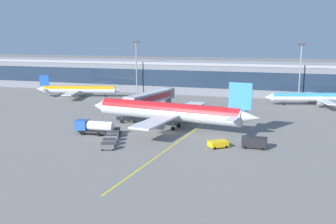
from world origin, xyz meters
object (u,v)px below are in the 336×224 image
object	(u,v)px
crew_van	(255,142)
commuter_jet_near	(79,90)
main_airliner	(169,111)
baggage_cart_2	(111,138)
baggage_cart_0	(108,146)
pushback_tug	(218,144)
baggage_cart_1	(110,142)
baggage_cart_3	(113,134)
baggage_cart_4	(115,131)
commuter_jet_far	(315,97)
fuel_tanker	(95,127)

from	to	relation	value
crew_van	commuter_jet_near	bearing A→B (deg)	144.38
main_airliner	baggage_cart_2	distance (m)	17.60
baggage_cart_0	pushback_tug	bearing A→B (deg)	21.21
baggage_cart_1	pushback_tug	bearing A→B (deg)	13.00
crew_van	commuter_jet_near	world-z (taller)	commuter_jet_near
crew_van	baggage_cart_0	size ratio (longest dim) A/B	1.66
main_airliner	baggage_cart_3	distance (m)	15.70
main_airliner	baggage_cart_4	distance (m)	14.26
baggage_cart_0	baggage_cart_4	distance (m)	12.80
crew_van	baggage_cart_1	world-z (taller)	crew_van
baggage_cart_1	commuter_jet_far	size ratio (longest dim) A/B	0.09
pushback_tug	baggage_cart_4	xyz separation A→B (m)	(-24.99, 4.03, -0.07)
fuel_tanker	baggage_cart_1	world-z (taller)	fuel_tanker
crew_van	commuter_jet_near	size ratio (longest dim) A/B	0.16
baggage_cart_0	baggage_cart_2	bearing A→B (deg)	109.32
baggage_cart_0	commuter_jet_far	distance (m)	79.33
pushback_tug	commuter_jet_far	bearing A→B (deg)	69.38
baggage_cart_4	baggage_cart_2	bearing A→B (deg)	-70.68
fuel_tanker	pushback_tug	distance (m)	29.14
crew_van	baggage_cart_3	xyz separation A→B (m)	(-31.19, -0.78, -0.53)
main_airliner	baggage_cart_0	size ratio (longest dim) A/B	14.80
baggage_cart_3	commuter_jet_far	size ratio (longest dim) A/B	0.09
baggage_cart_0	baggage_cart_3	xyz separation A→B (m)	(-3.18, 9.06, 0.00)
baggage_cart_0	fuel_tanker	bearing A→B (deg)	129.08
pushback_tug	baggage_cart_0	distance (m)	22.26
main_airliner	pushback_tug	distance (m)	19.88
fuel_tanker	commuter_jet_near	distance (m)	59.65
baggage_cart_3	baggage_cart_4	bearing A→B (deg)	109.32
fuel_tanker	commuter_jet_far	distance (m)	76.23
baggage_cart_2	fuel_tanker	bearing A→B (deg)	145.97
commuter_jet_far	main_airliner	bearing A→B (deg)	-128.80
baggage_cart_1	baggage_cart_3	size ratio (longest dim) A/B	1.00
fuel_tanker	baggage_cart_1	xyz separation A→B (m)	(7.23, -7.19, -0.96)
main_airliner	commuter_jet_far	bearing A→B (deg)	51.20
baggage_cart_2	commuter_jet_near	xyz separation A→B (m)	(-39.46, 53.65, 1.95)
main_airliner	baggage_cart_3	xyz separation A→B (m)	(-9.38, -12.10, -3.48)
baggage_cart_0	commuter_jet_near	world-z (taller)	commuter_jet_near
crew_van	baggage_cart_3	size ratio (longest dim) A/B	1.66
main_airliner	baggage_cart_0	world-z (taller)	main_airliner
main_airliner	baggage_cart_4	bearing A→B (deg)	-138.98
crew_van	baggage_cart_0	xyz separation A→B (m)	(-28.02, -9.84, -0.53)
pushback_tug	commuter_jet_far	size ratio (longest dim) A/B	0.14
baggage_cart_2	baggage_cart_0	bearing A→B (deg)	-70.68
baggage_cart_3	baggage_cart_4	xyz separation A→B (m)	(-1.06, 3.02, 0.00)
crew_van	baggage_cart_2	distance (m)	30.38
fuel_tanker	pushback_tug	bearing A→B (deg)	-4.24
baggage_cart_3	commuter_jet_near	bearing A→B (deg)	127.18
fuel_tanker	baggage_cart_0	xyz separation A→B (m)	(8.29, -10.21, -0.96)
baggage_cart_1	main_airliner	bearing A→B (deg)	68.19
crew_van	baggage_cart_1	xyz separation A→B (m)	(-29.07, -6.82, -0.53)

